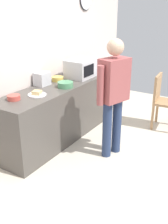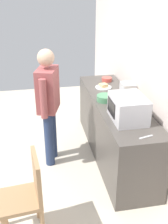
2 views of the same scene
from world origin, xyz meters
TOP-DOWN VIEW (x-y plane):
  - ground_plane at (0.00, 0.00)m, footprint 6.00×6.00m
  - back_wall at (0.01, 1.60)m, footprint 5.40×0.13m
  - kitchen_counter at (0.06, 1.22)m, footprint 2.33×0.62m
  - microwave at (0.65, 1.19)m, footprint 0.50×0.39m
  - sandwich_plate at (-0.47, 1.18)m, footprint 0.25×0.25m
  - salad_bowl at (0.04, 1.07)m, footprint 0.23×0.23m
  - cereal_bowl at (-0.77, 1.31)m, footprint 0.17×0.17m
  - mixing_bowl at (0.25, 1.38)m, footprint 0.19×0.19m
  - toaster at (-0.06, 1.43)m, footprint 0.22×0.18m
  - fork_utensil at (0.60, 1.51)m, footprint 0.10×0.16m
  - spoon_utensil at (1.09, 1.25)m, footprint 0.06×0.17m
  - person_standing at (0.05, 0.28)m, footprint 0.57×0.34m
  - wooden_chair at (1.33, -0.04)m, footprint 0.44×0.44m

SIDE VIEW (x-z plane):
  - ground_plane at x=0.00m, z-range 0.00..0.00m
  - kitchen_counter at x=0.06m, z-range 0.00..0.89m
  - wooden_chair at x=1.33m, z-range 0.05..0.99m
  - fork_utensil at x=0.60m, z-range 0.89..0.89m
  - spoon_utensil at x=1.09m, z-range 0.89..0.89m
  - sandwich_plate at x=-0.47m, z-range 0.87..0.94m
  - cereal_bowl at x=-0.77m, z-range 0.89..0.95m
  - mixing_bowl at x=0.25m, z-range 0.89..0.96m
  - salad_bowl at x=0.04m, z-range 0.89..0.97m
  - person_standing at x=0.05m, z-range 0.14..1.79m
  - toaster at x=-0.06m, z-range 0.89..1.09m
  - microwave at x=0.65m, z-range 0.89..1.19m
  - back_wall at x=0.01m, z-range 0.00..2.60m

